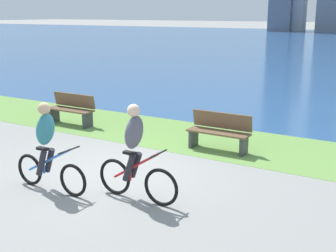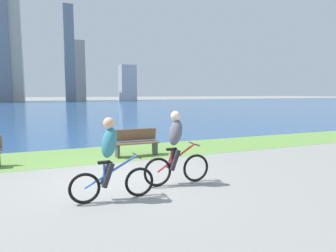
% 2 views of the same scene
% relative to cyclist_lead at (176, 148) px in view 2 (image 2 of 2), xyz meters
% --- Properties ---
extents(ground_plane, '(300.00, 300.00, 0.00)m').
position_rel_cyclist_lead_xyz_m(ground_plane, '(-1.12, 0.84, -0.84)').
color(ground_plane, gray).
extents(grass_strip_bayside, '(120.00, 2.85, 0.01)m').
position_rel_cyclist_lead_xyz_m(grass_strip_bayside, '(-1.12, 4.07, -0.84)').
color(grass_strip_bayside, '#6B9947').
rests_on(grass_strip_bayside, ground).
extents(bay_water_surface, '(300.00, 76.34, 0.00)m').
position_rel_cyclist_lead_xyz_m(bay_water_surface, '(-1.12, 43.67, -0.84)').
color(bay_water_surface, '#2D568C').
rests_on(bay_water_surface, ground).
extents(cyclist_lead, '(1.64, 0.52, 1.70)m').
position_rel_cyclist_lead_xyz_m(cyclist_lead, '(0.00, 0.00, 0.00)').
color(cyclist_lead, black).
rests_on(cyclist_lead, ground).
extents(cyclist_trailing, '(1.69, 0.52, 1.65)m').
position_rel_cyclist_lead_xyz_m(cyclist_trailing, '(-1.61, -0.47, -0.01)').
color(cyclist_trailing, black).
rests_on(cyclist_trailing, ground).
extents(bench_near_path, '(1.50, 0.47, 0.90)m').
position_rel_cyclist_lead_xyz_m(bench_near_path, '(0.04, 3.39, -0.39)').
color(bench_near_path, brown).
rests_on(bench_near_path, ground).
extents(city_skyline_far_shore, '(41.82, 8.53, 26.47)m').
position_rel_cyclist_lead_xyz_m(city_skyline_far_shore, '(-8.94, 72.60, 9.81)').
color(city_skyline_far_shore, '#ADA899').
rests_on(city_skyline_far_shore, ground).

